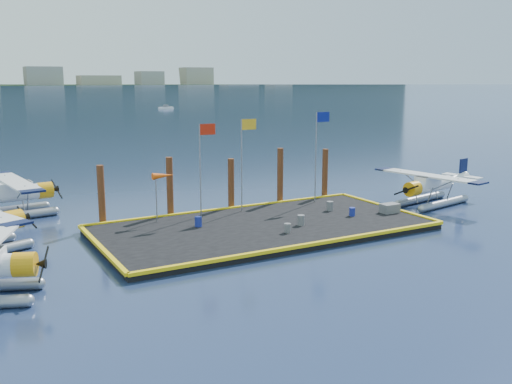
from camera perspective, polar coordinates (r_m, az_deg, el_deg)
ground at (r=35.27m, az=0.72°, el=-3.89°), size 4000.00×4000.00×0.00m
dock at (r=35.21m, az=0.72°, el=-3.58°), size 20.00×10.00×0.40m
dock_bumpers at (r=35.14m, az=0.72°, el=-3.12°), size 20.25×10.25×0.18m
far_backdrop at (r=1785.65m, az=-21.06°, el=10.51°), size 3050.00×2050.00×810.00m
seaplane_c at (r=41.72m, az=-23.42°, el=-0.43°), size 8.48×9.35×3.31m
seaplane_d at (r=43.94m, az=17.03°, el=0.45°), size 8.05×8.79×3.11m
drum_0 at (r=34.79m, az=-5.79°, el=-2.96°), size 0.43×0.43×0.61m
drum_1 at (r=35.03m, az=4.52°, el=-2.82°), size 0.45×0.45×0.63m
drum_2 at (r=37.80m, az=9.59°, el=-1.96°), size 0.39×0.39×0.55m
drum_3 at (r=33.30m, az=3.17°, el=-3.62°), size 0.39×0.39×0.55m
drum_4 at (r=39.09m, az=7.40°, el=-1.40°), size 0.45×0.45×0.63m
crate at (r=39.22m, az=13.22°, el=-1.58°), size 1.21×0.81×0.60m
flagpole_red at (r=36.73m, az=-5.33°, el=3.67°), size 1.14×0.08×6.00m
flagpole_yellow at (r=38.01m, az=-1.19°, el=4.14°), size 1.14×0.08×6.20m
flagpole_blue at (r=41.10m, az=6.25°, el=4.86°), size 1.14×0.08×6.50m
windsock at (r=35.91m, az=-9.29°, el=1.51°), size 1.40×0.44×3.12m
piling_0 at (r=36.67m, az=-15.19°, el=-0.49°), size 0.44×0.44×4.00m
piling_1 at (r=37.94m, az=-8.60°, el=0.32°), size 0.44×0.44×4.20m
piling_2 at (r=39.72m, az=-2.50°, el=0.63°), size 0.44×0.44×3.80m
piling_3 at (r=41.59m, az=2.43°, el=1.46°), size 0.44×0.44×4.30m
piling_4 at (r=43.80m, az=6.90°, el=1.69°), size 0.44×0.44×4.00m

